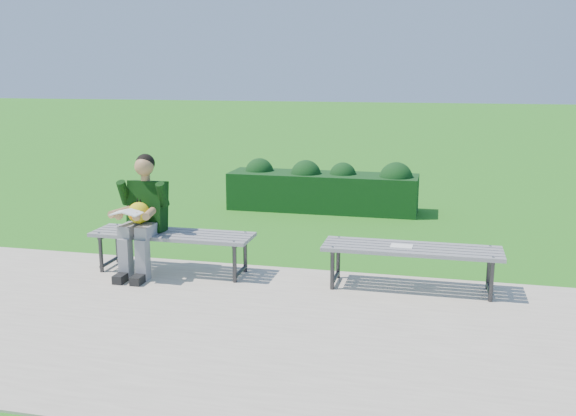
% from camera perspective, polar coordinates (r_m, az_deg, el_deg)
% --- Properties ---
extents(ground, '(80.00, 80.00, 0.00)m').
position_cam_1_polar(ground, '(7.41, -1.45, -5.35)').
color(ground, '#2D7120').
rests_on(ground, ground).
extents(walkway, '(30.00, 3.50, 0.02)m').
position_cam_1_polar(walkway, '(5.83, -5.92, -10.26)').
color(walkway, beige).
rests_on(walkway, ground).
extents(hedge, '(3.04, 0.76, 0.83)m').
position_cam_1_polar(hedge, '(10.38, 3.23, 1.79)').
color(hedge, '#0F3B0F').
rests_on(hedge, ground).
extents(bench_left, '(1.80, 0.50, 0.46)m').
position_cam_1_polar(bench_left, '(7.21, -10.23, -2.60)').
color(bench_left, gray).
rests_on(bench_left, walkway).
extents(bench_right, '(1.80, 0.50, 0.46)m').
position_cam_1_polar(bench_right, '(6.66, 10.91, -3.86)').
color(bench_right, gray).
rests_on(bench_right, walkway).
extents(seated_boy, '(0.56, 0.76, 1.31)m').
position_cam_1_polar(seated_boy, '(7.19, -12.81, -0.31)').
color(seated_boy, gray).
rests_on(seated_boy, walkway).
extents(paper_sheet, '(0.23, 0.17, 0.01)m').
position_cam_1_polar(paper_sheet, '(6.65, 10.07, -3.34)').
color(paper_sheet, white).
rests_on(paper_sheet, bench_right).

